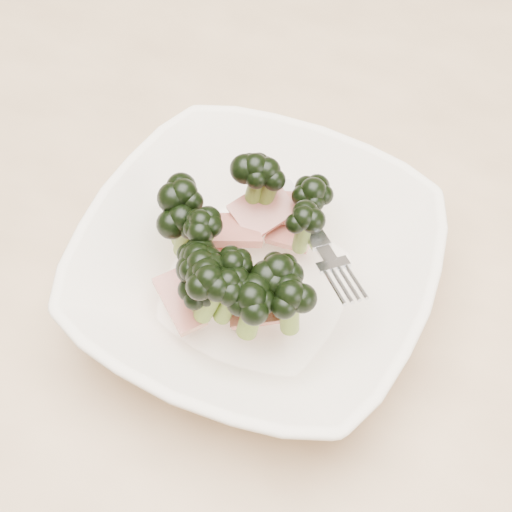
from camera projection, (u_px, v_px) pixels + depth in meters
name	position (u px, v px, depth m)	size (l,w,h in m)	color
ground	(217.00, 467.00, 1.24)	(4.00, 4.00, 0.00)	tan
dining_table	(186.00, 267.00, 0.70)	(1.20, 0.80, 0.75)	tan
broccoli_dish	(254.00, 265.00, 0.54)	(0.27, 0.27, 0.10)	white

